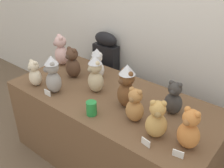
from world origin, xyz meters
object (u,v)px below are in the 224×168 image
Objects in this scene: display_table at (112,130)px; instrument_case at (106,76)px; teddy_bear_blush at (61,51)px; teddy_bear_honey at (157,120)px; teddy_bear_cocoa at (73,64)px; teddy_bear_charcoal at (174,99)px; teddy_bear_chestnut at (127,86)px; teddy_bear_ginger at (189,130)px; teddy_bear_caramel at (135,106)px; party_cup_green at (91,108)px; teddy_bear_cream at (35,74)px; teddy_bear_snow at (97,64)px; teddy_bear_ash at (53,75)px; teddy_bear_sand at (95,74)px.

instrument_case reaches higher than display_table.
teddy_bear_blush is 1.12× the size of teddy_bear_honey.
teddy_bear_cocoa is (0.02, -0.50, 0.34)m from instrument_case.
teddy_bear_chestnut is (-0.33, -0.14, 0.05)m from teddy_bear_charcoal.
teddy_bear_blush is at bearing 133.06° from teddy_bear_honey.
teddy_bear_chestnut is (-0.57, 0.13, 0.04)m from teddy_bear_ginger.
party_cup_green is at bearing -155.22° from teddy_bear_caramel.
teddy_bear_ginger reaches higher than party_cup_green.
teddy_bear_blush reaches higher than teddy_bear_honey.
instrument_case is 0.59m from teddy_bear_blush.
teddy_bear_honey is (1.19, 0.08, 0.02)m from teddy_bear_cream.
teddy_bear_snow is at bearing 172.80° from teddy_bear_ginger.
teddy_bear_ash reaches higher than party_cup_green.
teddy_bear_snow is 0.53m from teddy_bear_chestnut.
teddy_bear_snow is (0.21, -0.37, 0.35)m from instrument_case.
teddy_bear_ash is 1.00× the size of teddy_bear_sand.
teddy_bear_snow is 1.12m from teddy_bear_ginger.
teddy_bear_ginger is at bearing -7.49° from teddy_bear_cocoa.
instrument_case is 3.07× the size of teddy_bear_ash.
teddy_bear_ginger is 0.21m from teddy_bear_honey.
teddy_bear_sand is (-0.49, 0.13, 0.04)m from teddy_bear_caramel.
teddy_bear_blush is at bearing 179.96° from teddy_bear_sand.
teddy_bear_ginger is 1.27m from teddy_bear_cocoa.
teddy_bear_chestnut reaches higher than teddy_bear_honey.
instrument_case is at bearing 85.03° from teddy_bear_cream.
teddy_bear_cocoa is at bearing 130.12° from teddy_bear_ash.
teddy_bear_caramel is at bearing 1.14° from teddy_bear_sand.
teddy_bear_ash is 1.24× the size of teddy_bear_charcoal.
teddy_bear_ash reaches higher than teddy_bear_cocoa.
teddy_bear_caramel is at bearing 11.05° from teddy_bear_cream.
teddy_bear_ash is 0.49m from party_cup_green.
instrument_case is 0.55m from teddy_bear_snow.
teddy_bear_cream is 0.73× the size of teddy_bear_sand.
teddy_bear_caramel is 0.85× the size of teddy_bear_blush.
display_table is at bearing 22.07° from teddy_bear_sand.
party_cup_green is (0.36, -0.47, -0.09)m from teddy_bear_snow.
teddy_bear_cream is 1.40m from teddy_bear_ginger.
display_table is at bearing 26.71° from teddy_bear_cream.
display_table is 0.51m from party_cup_green.
instrument_case is 3.52× the size of teddy_bear_snow.
teddy_bear_cream is 0.86× the size of teddy_bear_honey.
party_cup_green is at bearing -70.48° from teddy_bear_snow.
teddy_bear_caramel is 0.77m from teddy_bear_ash.
instrument_case is at bearing 124.01° from party_cup_green.
teddy_bear_ginger is at bearing 3.67° from teddy_bear_chestnut.
display_table is at bearing -174.50° from teddy_bear_chestnut.
teddy_bear_cocoa reaches higher than teddy_bear_ginger.
teddy_bear_charcoal is at bearing 26.66° from teddy_bear_sand.
teddy_bear_snow reaches higher than teddy_bear_honey.
teddy_bear_ash reaches higher than teddy_bear_sand.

